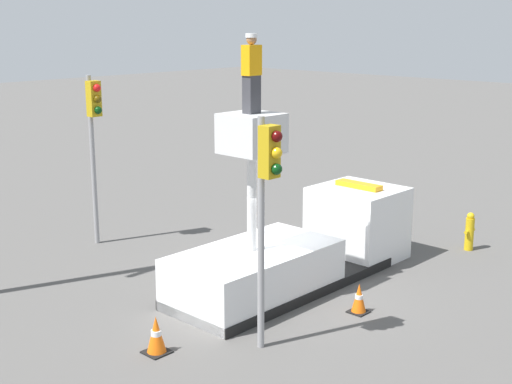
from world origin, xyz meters
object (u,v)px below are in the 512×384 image
Objects in this scene: worker at (252,74)px; fire_hydrant at (470,232)px; bucket_truck at (299,248)px; traffic_cone_rear at (156,335)px; traffic_light_across at (94,126)px; traffic_light_pole at (267,188)px; traffic_cone_curbside at (359,299)px.

fire_hydrant is (7.00, -1.97, -4.76)m from worker.
bucket_truck is 9.37× the size of traffic_cone_rear.
worker reaches higher than bucket_truck.
worker is 0.35× the size of traffic_light_across.
fire_hydrant is (8.70, 0.05, -2.79)m from traffic_light_pole.
bucket_truck reaches higher than fire_hydrant.
traffic_light_pole is at bearing -179.70° from fire_hydrant.
traffic_cone_curbside is at bearing -176.82° from fire_hydrant.
traffic_cone_curbside is (2.80, -0.28, -3.01)m from traffic_light_pole.
worker is at bearing 115.50° from traffic_cone_curbside.
traffic_cone_rear is (-3.32, -0.54, -4.94)m from worker.
fire_hydrant is at bearing 3.18° from traffic_cone_curbside.
traffic_light_pole is 6.05× the size of traffic_cone_rear.
traffic_light_pole reaches higher than fire_hydrant.
traffic_light_pole reaches higher than traffic_cone_curbside.
bucket_truck is 6.55× the size of fire_hydrant.
traffic_cone_rear is at bearing -170.72° from worker.
traffic_cone_curbside is (1.07, -8.54, -3.18)m from traffic_light_across.
traffic_light_across is at bearing 105.35° from bucket_truck.
worker is 6.49m from traffic_light_across.
traffic_light_pole is 8.44m from traffic_light_across.
traffic_light_across is at bearing 89.73° from worker.
traffic_cone_rear is at bearing 172.11° from fire_hydrant.
traffic_light_across is 9.18m from traffic_cone_curbside.
worker reaches higher than traffic_light_pole.
worker is (-1.74, 0.00, 4.44)m from bucket_truck.
traffic_cone_rear is at bearing -116.31° from traffic_light_across.
traffic_light_across is 8.19m from traffic_cone_rear.
fire_hydrant is 5.91m from traffic_cone_curbside.
bucket_truck is 10.53× the size of traffic_cone_curbside.
fire_hydrant is (6.97, -8.21, -2.96)m from traffic_light_across.
traffic_cone_rear is at bearing 137.70° from traffic_light_pole.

